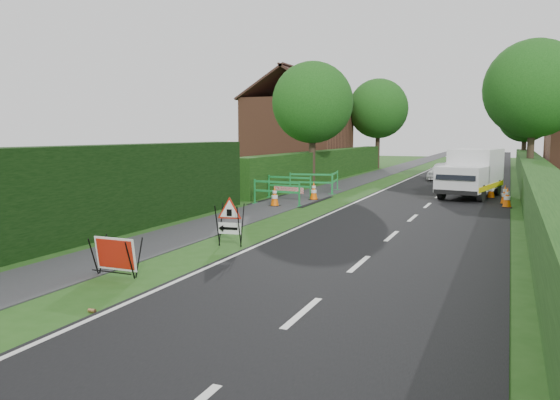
% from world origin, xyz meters
% --- Properties ---
extents(ground, '(120.00, 120.00, 0.00)m').
position_xyz_m(ground, '(0.00, 0.00, 0.00)').
color(ground, '#214D16').
rests_on(ground, ground).
extents(road_surface, '(6.00, 90.00, 0.02)m').
position_xyz_m(road_surface, '(2.50, 35.00, 0.00)').
color(road_surface, black).
rests_on(road_surface, ground).
extents(footpath, '(2.00, 90.00, 0.02)m').
position_xyz_m(footpath, '(-3.00, 35.00, 0.01)').
color(footpath, '#2D2D30').
rests_on(footpath, ground).
extents(hedge_west_near, '(1.10, 18.00, 2.50)m').
position_xyz_m(hedge_west_near, '(-5.00, 0.00, 0.00)').
color(hedge_west_near, black).
rests_on(hedge_west_near, ground).
extents(hedge_west_far, '(1.00, 24.00, 1.80)m').
position_xyz_m(hedge_west_far, '(-5.00, 22.00, 0.00)').
color(hedge_west_far, '#14380F').
rests_on(hedge_west_far, ground).
extents(hedge_east, '(1.20, 50.00, 1.50)m').
position_xyz_m(hedge_east, '(6.50, 16.00, 0.00)').
color(hedge_east, '#14380F').
rests_on(hedge_east, ground).
extents(house_west, '(7.50, 7.40, 7.88)m').
position_xyz_m(house_west, '(-10.00, 30.00, 2.90)').
color(house_west, brown).
rests_on(house_west, ground).
extents(tree_nw, '(4.40, 4.40, 6.70)m').
position_xyz_m(tree_nw, '(-4.60, 18.00, 4.48)').
color(tree_nw, '#2D2116').
rests_on(tree_nw, ground).
extents(tree_ne, '(5.20, 5.20, 7.79)m').
position_xyz_m(tree_ne, '(6.40, 22.00, 5.17)').
color(tree_ne, '#2D2116').
rests_on(tree_ne, ground).
extents(tree_fw, '(4.80, 4.80, 7.24)m').
position_xyz_m(tree_fw, '(-4.60, 34.00, 4.83)').
color(tree_fw, '#2D2116').
rests_on(tree_fw, ground).
extents(tree_fe, '(4.20, 4.20, 6.33)m').
position_xyz_m(tree_fe, '(6.40, 38.00, 4.22)').
color(tree_fe, '#2D2116').
rests_on(tree_fe, ground).
extents(red_rect_sign, '(0.94, 0.56, 0.78)m').
position_xyz_m(red_rect_sign, '(-1.67, -1.85, 0.45)').
color(red_rect_sign, black).
rests_on(red_rect_sign, ground).
extents(triangle_sign, '(0.82, 0.82, 1.05)m').
position_xyz_m(triangle_sign, '(-0.98, 1.55, 0.73)').
color(triangle_sign, black).
rests_on(triangle_sign, ground).
extents(works_van, '(2.66, 4.92, 2.13)m').
position_xyz_m(works_van, '(3.87, 15.25, 1.13)').
color(works_van, silver).
rests_on(works_van, ground).
extents(traffic_cone_0, '(0.38, 0.38, 0.79)m').
position_xyz_m(traffic_cone_0, '(5.37, 12.14, 0.39)').
color(traffic_cone_0, black).
rests_on(traffic_cone_0, ground).
extents(traffic_cone_1, '(0.38, 0.38, 0.79)m').
position_xyz_m(traffic_cone_1, '(5.29, 13.19, 0.39)').
color(traffic_cone_1, black).
rests_on(traffic_cone_1, ground).
extents(traffic_cone_2, '(0.38, 0.38, 0.79)m').
position_xyz_m(traffic_cone_2, '(4.71, 15.22, 0.39)').
color(traffic_cone_2, black).
rests_on(traffic_cone_2, ground).
extents(traffic_cone_3, '(0.38, 0.38, 0.79)m').
position_xyz_m(traffic_cone_3, '(-2.98, 9.06, 0.39)').
color(traffic_cone_3, black).
rests_on(traffic_cone_3, ground).
extents(traffic_cone_4, '(0.38, 0.38, 0.79)m').
position_xyz_m(traffic_cone_4, '(-2.24, 11.57, 0.39)').
color(traffic_cone_4, black).
rests_on(traffic_cone_4, ground).
extents(ped_barrier_0, '(2.08, 0.54, 1.00)m').
position_xyz_m(ped_barrier_0, '(-3.03, 9.38, 0.63)').
color(ped_barrier_0, '#198E3B').
rests_on(ped_barrier_0, ground).
extents(ped_barrier_1, '(2.08, 0.48, 1.00)m').
position_xyz_m(ped_barrier_1, '(-3.41, 11.69, 0.63)').
color(ped_barrier_1, '#198E3B').
rests_on(ped_barrier_1, ground).
extents(ped_barrier_2, '(2.09, 0.75, 1.00)m').
position_xyz_m(ped_barrier_2, '(-3.12, 13.71, 0.63)').
color(ped_barrier_2, '#198E3B').
rests_on(ped_barrier_2, ground).
extents(ped_barrier_3, '(0.69, 2.09, 1.00)m').
position_xyz_m(ped_barrier_3, '(-2.32, 14.84, 0.63)').
color(ped_barrier_3, '#198E3B').
rests_on(ped_barrier_3, ground).
extents(redwhite_plank, '(1.47, 0.36, 0.25)m').
position_xyz_m(redwhite_plank, '(-3.19, 11.03, 0.00)').
color(redwhite_plank, red).
rests_on(redwhite_plank, ground).
extents(litter_can, '(0.12, 0.07, 0.07)m').
position_xyz_m(litter_can, '(-0.58, -3.75, 0.00)').
color(litter_can, '#BF7F4C').
rests_on(litter_can, ground).
extents(hatchback_car, '(1.61, 3.36, 1.11)m').
position_xyz_m(hatchback_car, '(1.63, 24.15, 0.55)').
color(hatchback_car, white).
rests_on(hatchback_car, ground).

